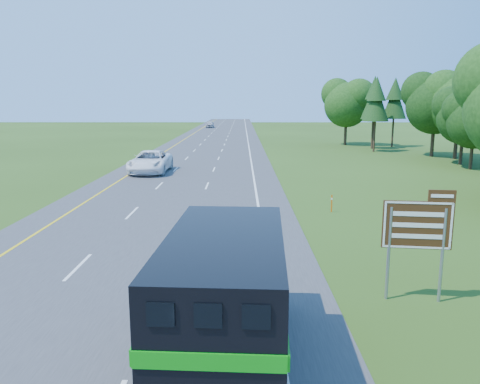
{
  "coord_description": "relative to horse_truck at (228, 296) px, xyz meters",
  "views": [
    {
      "loc": [
        4.49,
        -6.15,
        6.26
      ],
      "look_at": [
        4.4,
        16.97,
        1.85
      ],
      "focal_mm": 35.0,
      "sensor_mm": 36.0,
      "label": 1
    }
  ],
  "objects": [
    {
      "name": "road",
      "position": [
        -4.17,
        46.05,
        -1.88
      ],
      "size": [
        15.0,
        260.0,
        0.04
      ],
      "primitive_type": "cube",
      "color": "#38383A",
      "rests_on": "ground"
    },
    {
      "name": "lane_markings",
      "position": [
        -4.17,
        46.05,
        -1.86
      ],
      "size": [
        11.15,
        260.0,
        0.01
      ],
      "color": "yellow",
      "rests_on": "road"
    },
    {
      "name": "horse_truck",
      "position": [
        0.0,
        0.0,
        0.0
      ],
      "size": [
        2.85,
        7.97,
        3.48
      ],
      "rotation": [
        0.0,
        0.0,
        -0.05
      ],
      "color": "black",
      "rests_on": "road"
    },
    {
      "name": "white_suv",
      "position": [
        -7.99,
        32.09,
        -0.88
      ],
      "size": [
        3.27,
        7.04,
        1.95
      ],
      "primitive_type": "imported",
      "rotation": [
        0.0,
        0.0,
        -0.0
      ],
      "color": "white",
      "rests_on": "road"
    },
    {
      "name": "far_car",
      "position": [
        -7.88,
        110.62,
        -1.04
      ],
      "size": [
        1.97,
        4.84,
        1.65
      ],
      "primitive_type": "imported",
      "rotation": [
        0.0,
        0.0,
        0.01
      ],
      "color": "#AEAFB5",
      "rests_on": "road"
    },
    {
      "name": "exit_sign",
      "position": [
        5.86,
        4.08,
        0.46
      ],
      "size": [
        2.14,
        0.33,
        3.64
      ],
      "rotation": [
        0.0,
        0.0,
        -0.12
      ],
      "color": "gray",
      "rests_on": "ground"
    },
    {
      "name": "delineator",
      "position": [
        5.55,
        16.48,
        -1.35
      ],
      "size": [
        0.08,
        0.05,
        1.02
      ],
      "color": "#ED590C",
      "rests_on": "ground"
    }
  ]
}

